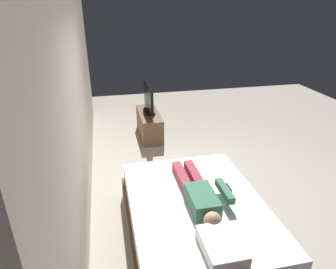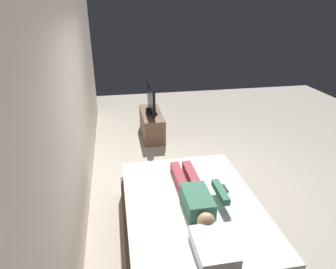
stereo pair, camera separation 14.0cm
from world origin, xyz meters
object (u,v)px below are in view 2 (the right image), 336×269
pillow (213,247)px  tv_stand (152,124)px  remote (225,188)px  tv (151,99)px  bed (192,222)px  person (195,194)px

pillow → tv_stand: pillow is taller
remote → tv: size_ratio=0.17×
pillow → tv: bearing=1.0°
remote → tv_stand: bearing=10.1°
tv_stand → bed: bearing=-178.8°
pillow → remote: size_ratio=3.20×
remote → tv_stand: (2.85, 0.51, -0.30)m
pillow → person: (0.75, -0.04, 0.02)m
tv_stand → tv: tv is taller
bed → pillow: 0.80m
bed → person: 0.36m
person → tv_stand: (3.00, 0.10, -0.37)m
bed → tv_stand: bed is taller
pillow → person: 0.75m
bed → person: bearing=-52.3°
pillow → remote: pillow is taller
bed → tv_stand: size_ratio=1.90×
pillow → tv_stand: 3.77m
bed → remote: remote is taller
tv_stand → tv: bearing=0.0°
tv_stand → tv: (0.00, 0.00, 0.53)m
tv_stand → pillow: bearing=-179.0°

